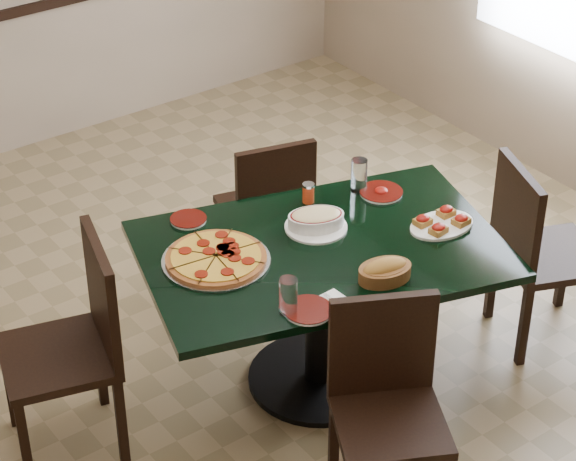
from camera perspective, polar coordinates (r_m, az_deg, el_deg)
floor at (r=5.35m, az=-1.41°, el=-7.31°), size 5.50×5.50×0.00m
main_table at (r=4.97m, az=1.68°, el=-2.59°), size 1.77×1.39×0.75m
chair_far at (r=5.65m, az=-0.98°, el=1.26°), size 0.50×0.50×0.88m
chair_near at (r=4.47m, az=5.01°, el=-8.35°), size 0.58×0.58×0.92m
chair_right at (r=5.39m, az=12.44°, el=-0.72°), size 0.58×0.58×0.95m
chair_left at (r=4.74m, az=-10.62°, el=-5.31°), size 0.57×0.57×0.99m
pepperoni_pizza at (r=4.77m, az=-3.68°, el=-1.42°), size 0.47×0.47×0.04m
lasagna_casserole at (r=4.97m, az=1.43°, el=0.56°), size 0.30×0.28×0.09m
bread_basket at (r=4.66m, az=4.94°, el=-2.05°), size 0.26×0.20×0.10m
bruschetta_platter at (r=5.03m, az=7.82°, el=0.42°), size 0.33×0.24×0.05m
side_plate_near at (r=4.48m, az=1.04°, el=-4.07°), size 0.20×0.20×0.02m
side_plate_far_r at (r=5.26m, az=4.75°, el=1.96°), size 0.20×0.20×0.03m
side_plate_far_l at (r=5.06m, az=-5.08°, el=0.57°), size 0.17×0.17×0.02m
napkin_setting at (r=4.52m, az=2.27°, el=-3.77°), size 0.16×0.16×0.01m
water_glass_a at (r=5.24m, az=3.63°, el=2.80°), size 0.08×0.08×0.16m
water_glass_b at (r=4.43m, az=0.01°, el=-3.36°), size 0.07×0.07×0.16m
pepper_shaker at (r=5.16m, az=1.04°, el=1.94°), size 0.06×0.06×0.10m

